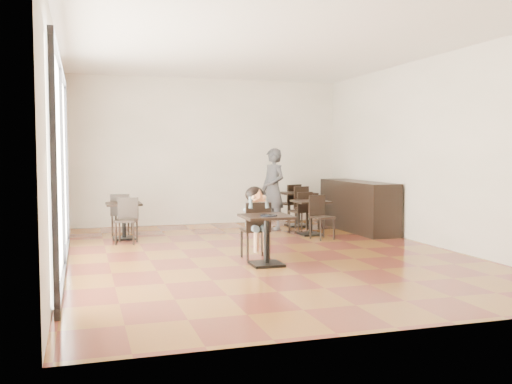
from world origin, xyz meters
name	(u,v)px	position (x,y,z in m)	size (l,w,h in m)	color
floor	(264,254)	(0.00, 0.00, 0.00)	(6.00, 8.00, 0.01)	brown
ceiling	(264,46)	(0.00, 0.00, 3.20)	(6.00, 8.00, 0.01)	white
wall_back	(208,152)	(0.00, 4.00, 1.60)	(6.00, 0.01, 3.20)	white
wall_front	(404,151)	(0.00, -4.00, 1.60)	(6.00, 0.01, 3.20)	white
wall_left	(58,151)	(-3.00, 0.00, 1.60)	(0.01, 8.00, 3.20)	white
wall_right	(432,151)	(3.00, 0.00, 1.60)	(0.01, 8.00, 3.20)	white
storefront_window	(59,166)	(-2.97, -0.50, 1.40)	(0.04, 4.50, 2.60)	white
child_table	(266,240)	(-0.24, -0.87, 0.35)	(0.67, 0.67, 0.71)	black
child_chair	(255,230)	(-0.24, -0.32, 0.43)	(0.38, 0.38, 0.85)	black
child	(255,223)	(-0.24, -0.32, 0.54)	(0.38, 0.54, 1.07)	slate
plate	(269,215)	(-0.24, -0.97, 0.72)	(0.24, 0.24, 0.01)	black
pizza_slice	(259,198)	(-0.24, -0.51, 0.93)	(0.25, 0.19, 0.06)	tan
adult_patron	(273,189)	(1.07, 2.69, 0.83)	(0.61, 0.40, 1.67)	#3B3C41
cafe_table_mid	(311,218)	(1.49, 1.68, 0.33)	(0.63, 0.63, 0.66)	black
cafe_table_left	(124,221)	(-1.97, 2.20, 0.33)	(0.63, 0.63, 0.66)	black
cafe_table_back	(297,209)	(1.72, 2.99, 0.36)	(0.69, 0.69, 0.73)	black
chair_mid_a	(300,212)	(1.49, 2.23, 0.40)	(0.36, 0.36, 0.80)	black
chair_mid_b	(322,217)	(1.49, 1.13, 0.40)	(0.36, 0.36, 0.80)	black
chair_left_a	(122,214)	(-1.97, 2.75, 0.40)	(0.36, 0.36, 0.80)	black
chair_left_b	(126,221)	(-1.97, 1.65, 0.40)	(0.36, 0.36, 0.80)	black
chair_back_a	(289,204)	(1.72, 3.50, 0.44)	(0.39, 0.39, 0.88)	black
chair_back_b	(307,208)	(1.72, 2.44, 0.44)	(0.39, 0.39, 0.88)	black
service_counter	(358,206)	(2.65, 2.00, 0.50)	(0.60, 2.40, 1.00)	black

